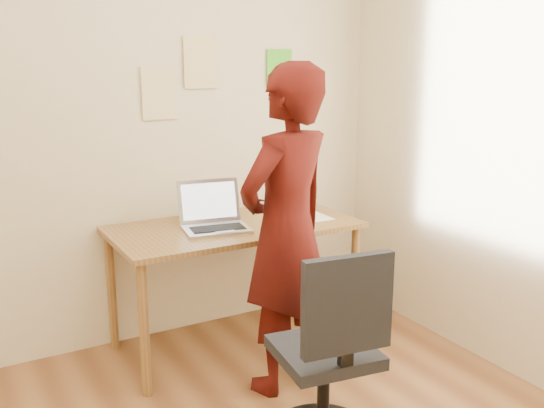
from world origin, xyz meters
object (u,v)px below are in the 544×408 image
desk (234,239)px  office_chair (330,364)px  phone (294,223)px  person (286,231)px  laptop (214,219)px

desk → office_chair: bearing=-94.5°
desk → phone: bearing=-28.7°
office_chair → person: 0.72m
phone → person: person is taller
laptop → office_chair: (0.04, -1.09, -0.40)m
laptop → desk: bearing=15.1°
phone → office_chair: office_chair is taller
laptop → person: 0.55m
laptop → office_chair: laptop is taller
phone → laptop: bearing=136.5°
office_chair → person: bearing=86.2°
laptop → person: (0.16, -0.52, 0.04)m
desk → person: 0.57m
laptop → phone: size_ratio=2.79×
person → phone: bearing=-144.9°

